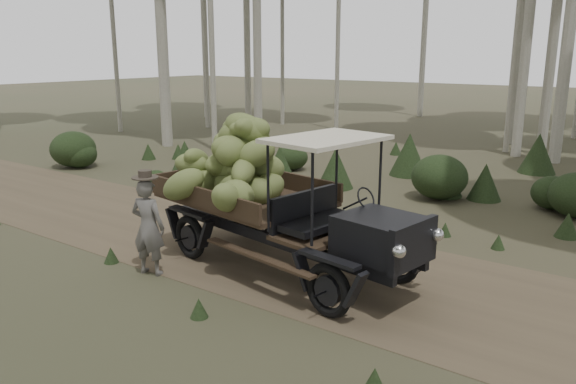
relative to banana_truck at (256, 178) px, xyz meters
name	(u,v)px	position (x,y,z in m)	size (l,w,h in m)	color
ground	(230,243)	(-1.09, 0.48, -1.59)	(120.00, 120.00, 0.00)	#473D2B
dirt_track	(230,243)	(-1.09, 0.48, -1.58)	(70.00, 4.00, 0.01)	brown
banana_truck	(256,178)	(0.00, 0.00, 0.00)	(5.60, 2.91, 2.78)	black
farmer	(148,226)	(-1.15, -1.54, -0.71)	(0.70, 0.55, 1.84)	#5E5A56
undergrowth	(360,199)	(0.31, 3.33, -1.07)	(21.85, 21.62, 1.32)	#233319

